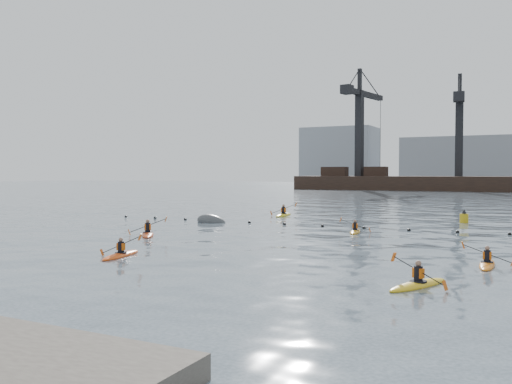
{
  "coord_description": "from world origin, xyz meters",
  "views": [
    {
      "loc": [
        14.19,
        -13.84,
        3.79
      ],
      "look_at": [
        1.23,
        11.51,
        2.8
      ],
      "focal_mm": 38.0,
      "sensor_mm": 36.0,
      "label": 1
    }
  ],
  "objects_px": {
    "kayaker_4": "(487,264)",
    "nav_buoy": "(464,218)",
    "kayaker_2": "(148,234)",
    "mooring_buoy": "(212,222)",
    "kayaker_0": "(121,254)",
    "kayaker_3": "(355,231)",
    "kayaker_1": "(418,284)",
    "kayaker_5": "(283,215)"
  },
  "relations": [
    {
      "from": "kayaker_4",
      "to": "nav_buoy",
      "type": "distance_m",
      "value": 20.28
    },
    {
      "from": "kayaker_2",
      "to": "mooring_buoy",
      "type": "xyz_separation_m",
      "value": [
        -1.15,
        9.26,
        -0.11
      ]
    },
    {
      "from": "kayaker_4",
      "to": "mooring_buoy",
      "type": "height_order",
      "value": "kayaker_4"
    },
    {
      "from": "kayaker_0",
      "to": "kayaker_3",
      "type": "distance_m",
      "value": 15.99
    },
    {
      "from": "kayaker_3",
      "to": "nav_buoy",
      "type": "bearing_deg",
      "value": 51.53
    },
    {
      "from": "mooring_buoy",
      "to": "nav_buoy",
      "type": "xyz_separation_m",
      "value": [
        17.4,
        8.41,
        0.35
      ]
    },
    {
      "from": "kayaker_0",
      "to": "kayaker_2",
      "type": "bearing_deg",
      "value": 108.68
    },
    {
      "from": "nav_buoy",
      "to": "kayaker_3",
      "type": "bearing_deg",
      "value": -117.83
    },
    {
      "from": "kayaker_1",
      "to": "kayaker_2",
      "type": "height_order",
      "value": "kayaker_2"
    },
    {
      "from": "mooring_buoy",
      "to": "nav_buoy",
      "type": "distance_m",
      "value": 19.33
    },
    {
      "from": "kayaker_3",
      "to": "kayaker_4",
      "type": "relative_size",
      "value": 1.01
    },
    {
      "from": "kayaker_0",
      "to": "kayaker_3",
      "type": "height_order",
      "value": "kayaker_0"
    },
    {
      "from": "kayaker_1",
      "to": "mooring_buoy",
      "type": "xyz_separation_m",
      "value": [
        -18.66,
        17.05,
        -0.1
      ]
    },
    {
      "from": "kayaker_4",
      "to": "kayaker_5",
      "type": "relative_size",
      "value": 0.8
    },
    {
      "from": "kayaker_2",
      "to": "kayaker_3",
      "type": "bearing_deg",
      "value": -2.73
    },
    {
      "from": "kayaker_5",
      "to": "kayaker_2",
      "type": "bearing_deg",
      "value": -99.5
    },
    {
      "from": "kayaker_2",
      "to": "kayaker_5",
      "type": "height_order",
      "value": "kayaker_5"
    },
    {
      "from": "kayaker_4",
      "to": "kayaker_0",
      "type": "bearing_deg",
      "value": 16.74
    },
    {
      "from": "mooring_buoy",
      "to": "kayaker_1",
      "type": "bearing_deg",
      "value": -42.42
    },
    {
      "from": "kayaker_3",
      "to": "nav_buoy",
      "type": "distance_m",
      "value": 11.69
    },
    {
      "from": "kayaker_2",
      "to": "kayaker_3",
      "type": "distance_m",
      "value": 13.05
    },
    {
      "from": "kayaker_3",
      "to": "kayaker_4",
      "type": "height_order",
      "value": "kayaker_4"
    },
    {
      "from": "kayaker_1",
      "to": "kayaker_2",
      "type": "relative_size",
      "value": 0.98
    },
    {
      "from": "kayaker_1",
      "to": "kayaker_3",
      "type": "bearing_deg",
      "value": 136.99
    },
    {
      "from": "kayaker_1",
      "to": "kayaker_4",
      "type": "relative_size",
      "value": 1.06
    },
    {
      "from": "kayaker_4",
      "to": "kayaker_1",
      "type": "bearing_deg",
      "value": 70.99
    },
    {
      "from": "kayaker_4",
      "to": "kayaker_5",
      "type": "height_order",
      "value": "kayaker_5"
    },
    {
      "from": "kayaker_5",
      "to": "kayaker_3",
      "type": "bearing_deg",
      "value": -52.32
    },
    {
      "from": "kayaker_0",
      "to": "kayaker_4",
      "type": "height_order",
      "value": "kayaker_0"
    },
    {
      "from": "kayaker_0",
      "to": "kayaker_1",
      "type": "distance_m",
      "value": 13.33
    },
    {
      "from": "kayaker_4",
      "to": "mooring_buoy",
      "type": "xyz_separation_m",
      "value": [
        -20.42,
        11.64,
        -0.09
      ]
    },
    {
      "from": "kayaker_5",
      "to": "mooring_buoy",
      "type": "distance_m",
      "value": 8.6
    },
    {
      "from": "kayaker_0",
      "to": "kayaker_4",
      "type": "relative_size",
      "value": 1.06
    },
    {
      "from": "kayaker_5",
      "to": "kayaker_1",
      "type": "bearing_deg",
      "value": -62.8
    },
    {
      "from": "kayaker_4",
      "to": "kayaker_2",
      "type": "bearing_deg",
      "value": -8.11
    },
    {
      "from": "kayaker_0",
      "to": "nav_buoy",
      "type": "xyz_separation_m",
      "value": [
        12.06,
        24.89,
        0.26
      ]
    },
    {
      "from": "kayaker_1",
      "to": "kayaker_5",
      "type": "xyz_separation_m",
      "value": [
        -16.31,
        25.33,
        0.02
      ]
    },
    {
      "from": "kayaker_2",
      "to": "kayaker_5",
      "type": "bearing_deg",
      "value": 49.12
    },
    {
      "from": "kayaker_2",
      "to": "nav_buoy",
      "type": "bearing_deg",
      "value": 10.45
    },
    {
      "from": "kayaker_2",
      "to": "kayaker_4",
      "type": "height_order",
      "value": "kayaker_2"
    },
    {
      "from": "kayaker_0",
      "to": "kayaker_1",
      "type": "height_order",
      "value": "kayaker_0"
    },
    {
      "from": "kayaker_1",
      "to": "mooring_buoy",
      "type": "relative_size",
      "value": 1.32
    }
  ]
}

